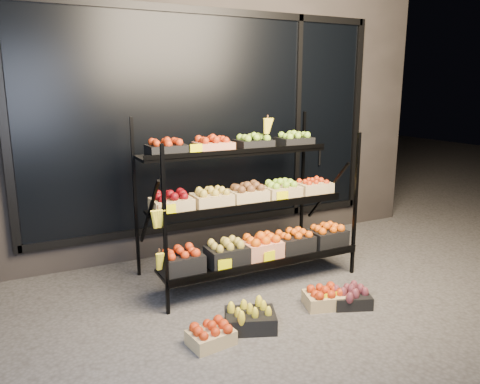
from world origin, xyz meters
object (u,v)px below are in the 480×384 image
floor_crate_left (211,334)px  floor_crate_midleft (250,318)px  display_rack (248,204)px  floor_crate_midright (325,297)px

floor_crate_left → floor_crate_midleft: size_ratio=0.74×
display_rack → floor_crate_midleft: (-0.49, -0.97, -0.69)m
display_rack → floor_crate_midright: display_rack is taller
display_rack → floor_crate_left: bearing=-129.9°
display_rack → floor_crate_midright: (0.30, -0.92, -0.70)m
floor_crate_midleft → floor_crate_left: bearing=-146.7°
floor_crate_left → floor_crate_midleft: (0.39, 0.08, 0.01)m
floor_crate_left → floor_crate_midright: bearing=-1.7°
display_rack → floor_crate_midleft: size_ratio=4.42×
floor_crate_midright → display_rack: bearing=124.2°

